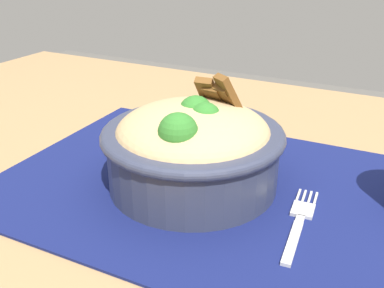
# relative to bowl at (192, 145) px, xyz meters

# --- Properties ---
(table) EXTENTS (1.34, 0.87, 0.75)m
(table) POSITION_rel_bowl_xyz_m (0.02, 0.00, -0.12)
(table) COLOR #99754C
(table) RESTS_ON ground_plane
(placemat) EXTENTS (0.47, 0.35, 0.00)m
(placemat) POSITION_rel_bowl_xyz_m (0.02, 0.01, -0.05)
(placemat) COLOR #11194C
(placemat) RESTS_ON table
(bowl) EXTENTS (0.24, 0.24, 0.12)m
(bowl) POSITION_rel_bowl_xyz_m (0.00, 0.00, 0.00)
(bowl) COLOR #2D3347
(bowl) RESTS_ON placemat
(fork) EXTENTS (0.03, 0.13, 0.00)m
(fork) POSITION_rel_bowl_xyz_m (0.13, -0.02, -0.05)
(fork) COLOR #B9B9B9
(fork) RESTS_ON placemat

